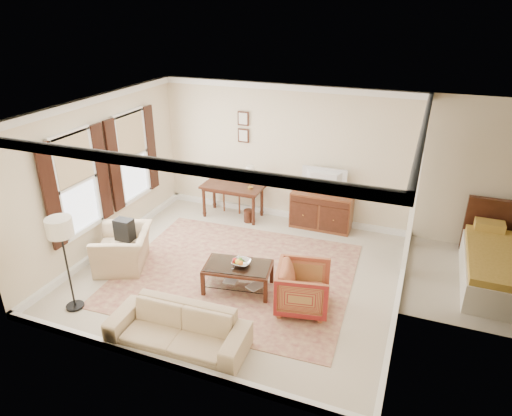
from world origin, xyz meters
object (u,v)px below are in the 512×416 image
Objects in this scene: coffee_table at (238,271)px; writing_desk at (233,190)px; club_armchair at (123,243)px; tv at (324,174)px; sofa at (177,324)px; sideboard at (321,211)px; striped_armchair at (303,286)px.

writing_desk is at bearing 115.60° from coffee_table.
tv is at bearing 110.05° from club_armchair.
club_armchair is at bearing 140.30° from sofa.
sofa is (-0.95, -4.29, -0.01)m from sideboard.
tv is at bearing -2.58° from striped_armchair.
striped_armchair reaches higher than writing_desk.
club_armchair is (-0.98, -2.62, -0.16)m from writing_desk.
sofa is (1.00, -4.13, -0.24)m from writing_desk.
striped_armchair is (1.14, -0.12, 0.05)m from coffee_table.
club_armchair is (-3.35, 0.06, 0.05)m from striped_armchair.
striped_armchair is at bearing 65.79° from club_armchair.
sofa is at bearing 29.57° from club_armchair.
coffee_table is 1.15m from striped_armchair.
writing_desk is 4.26m from sofa.
tv is 0.84× the size of club_armchair.
club_armchair is 2.50m from sofa.
tv is at bearing -90.00° from sideboard.
striped_armchair is at bearing -48.51° from writing_desk.
club_armchair reaches higher than coffee_table.
striped_armchair is 0.42× the size of sofa.
tv is 2.96m from striped_armchair.
coffee_table is (-0.73, -2.72, -0.03)m from sideboard.
coffee_table is at bearing 68.32° from club_armchair.
club_armchair is at bearing -178.56° from coffee_table.
tv is 4.10m from club_armchair.
coffee_table is 0.61× the size of sofa.
club_armchair reaches higher than writing_desk.
tv is 2.93m from coffee_table.
sideboard is 4.40m from sofa.
sofa reaches higher than coffee_table.
club_armchair is at bearing 77.92° from striped_armchair.
tv is at bearing 74.93° from coffee_table.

